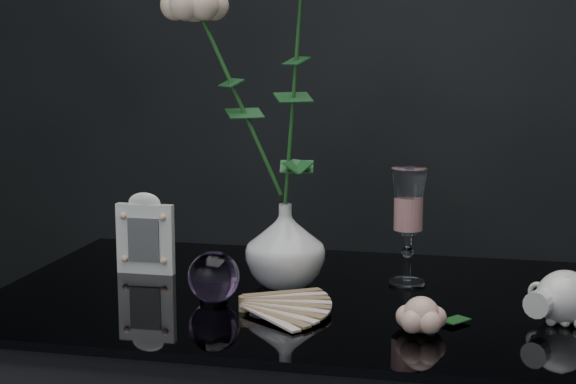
% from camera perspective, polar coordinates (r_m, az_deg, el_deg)
% --- Properties ---
extents(vase, '(0.13, 0.13, 0.13)m').
position_cam_1_polar(vase, '(1.36, -0.18, -3.46)').
color(vase, white).
rests_on(vase, table).
extents(wine_glass, '(0.07, 0.07, 0.18)m').
position_cam_1_polar(wine_glass, '(1.38, 7.76, -2.24)').
color(wine_glass, white).
rests_on(wine_glass, table).
extents(picture_frame, '(0.10, 0.08, 0.13)m').
position_cam_1_polar(picture_frame, '(1.45, -9.21, -2.64)').
color(picture_frame, white).
rests_on(picture_frame, table).
extents(paperweight, '(0.09, 0.09, 0.08)m').
position_cam_1_polar(paperweight, '(1.29, -4.82, -5.48)').
color(paperweight, '#A475BF').
rests_on(paperweight, table).
extents(paper_fan, '(0.29, 0.25, 0.03)m').
position_cam_1_polar(paper_fan, '(1.25, -2.87, -7.13)').
color(paper_fan, '#F9F1C7').
rests_on(paper_fan, table).
extents(loose_rose, '(0.16, 0.18, 0.05)m').
position_cam_1_polar(loose_rose, '(1.16, 8.61, -7.88)').
color(loose_rose, '#F0B39B').
rests_on(loose_rose, table).
extents(pearl_jar, '(0.34, 0.35, 0.08)m').
position_cam_1_polar(pearl_jar, '(1.25, 17.42, -6.35)').
color(pearl_jar, white).
rests_on(pearl_jar, table).
extents(roses, '(0.26, 0.12, 0.45)m').
position_cam_1_polar(roses, '(1.34, -1.71, 8.06)').
color(roses, '#FFD0AB').
rests_on(roses, vase).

